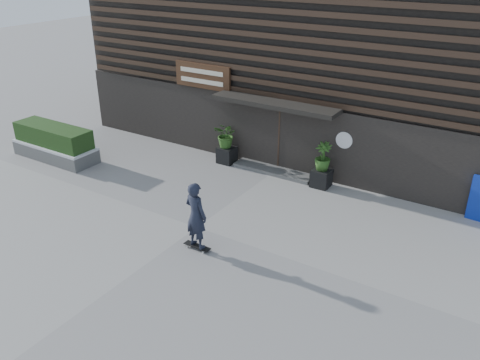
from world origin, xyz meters
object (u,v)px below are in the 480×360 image
Objects in this scene: planter_pot_right at (321,178)px; planter_pot_left at (227,155)px; skateboarder at (196,216)px; raised_bed at (56,152)px.

planter_pot_left is at bearing 180.00° from planter_pot_right.
planter_pot_right is 0.31× the size of skateboarder.
planter_pot_left is at bearing 28.65° from raised_bed.
planter_pot_right is 10.02m from raised_bed.
planter_pot_right is at bearing 0.00° from planter_pot_left.
skateboarder is at bearing -103.02° from planter_pot_right.
raised_bed is 8.61m from skateboarder.
skateboarder is at bearing -64.02° from planter_pot_left.
skateboarder is (8.30, -2.16, 0.76)m from raised_bed.
skateboarder is at bearing -14.61° from raised_bed.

